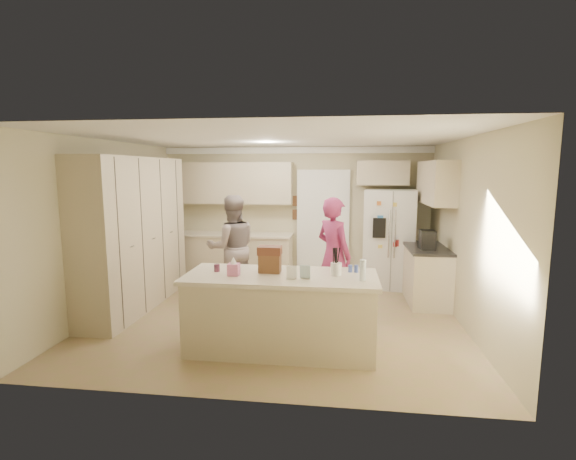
# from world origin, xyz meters

# --- Properties ---
(floor) EXTENTS (5.20, 4.60, 0.02)m
(floor) POSITION_xyz_m (0.00, 0.00, -0.01)
(floor) COLOR #927957
(floor) RESTS_ON ground
(ceiling) EXTENTS (5.20, 4.60, 0.02)m
(ceiling) POSITION_xyz_m (0.00, 0.00, 2.61)
(ceiling) COLOR white
(ceiling) RESTS_ON wall_back
(wall_back) EXTENTS (5.20, 0.02, 2.60)m
(wall_back) POSITION_xyz_m (0.00, 2.31, 1.30)
(wall_back) COLOR #C4BB93
(wall_back) RESTS_ON ground
(wall_front) EXTENTS (5.20, 0.02, 2.60)m
(wall_front) POSITION_xyz_m (0.00, -2.31, 1.30)
(wall_front) COLOR #C4BB93
(wall_front) RESTS_ON ground
(wall_left) EXTENTS (0.02, 4.60, 2.60)m
(wall_left) POSITION_xyz_m (-2.61, 0.00, 1.30)
(wall_left) COLOR #C4BB93
(wall_left) RESTS_ON ground
(wall_right) EXTENTS (0.02, 4.60, 2.60)m
(wall_right) POSITION_xyz_m (2.61, 0.00, 1.30)
(wall_right) COLOR #C4BB93
(wall_right) RESTS_ON ground
(crown_back) EXTENTS (5.20, 0.08, 0.12)m
(crown_back) POSITION_xyz_m (0.00, 2.26, 2.53)
(crown_back) COLOR white
(crown_back) RESTS_ON wall_back
(pantry_bank) EXTENTS (0.60, 2.60, 2.35)m
(pantry_bank) POSITION_xyz_m (-2.30, 0.20, 1.18)
(pantry_bank) COLOR #C3B798
(pantry_bank) RESTS_ON floor
(back_base_cab) EXTENTS (2.20, 0.60, 0.88)m
(back_base_cab) POSITION_xyz_m (-1.15, 2.00, 0.44)
(back_base_cab) COLOR #C3B798
(back_base_cab) RESTS_ON floor
(back_countertop) EXTENTS (2.24, 0.63, 0.04)m
(back_countertop) POSITION_xyz_m (-1.15, 1.99, 0.90)
(back_countertop) COLOR beige
(back_countertop) RESTS_ON back_base_cab
(back_upper_cab) EXTENTS (2.20, 0.35, 0.80)m
(back_upper_cab) POSITION_xyz_m (-1.15, 2.12, 1.90)
(back_upper_cab) COLOR #C3B798
(back_upper_cab) RESTS_ON wall_back
(doorway_opening) EXTENTS (0.90, 0.06, 2.10)m
(doorway_opening) POSITION_xyz_m (0.55, 2.28, 1.05)
(doorway_opening) COLOR black
(doorway_opening) RESTS_ON floor
(doorway_casing) EXTENTS (1.02, 0.03, 2.22)m
(doorway_casing) POSITION_xyz_m (0.55, 2.24, 1.05)
(doorway_casing) COLOR white
(doorway_casing) RESTS_ON floor
(wall_frame_upper) EXTENTS (0.15, 0.02, 0.20)m
(wall_frame_upper) POSITION_xyz_m (0.02, 2.27, 1.55)
(wall_frame_upper) COLOR brown
(wall_frame_upper) RESTS_ON wall_back
(wall_frame_lower) EXTENTS (0.15, 0.02, 0.20)m
(wall_frame_lower) POSITION_xyz_m (0.02, 2.27, 1.28)
(wall_frame_lower) COLOR brown
(wall_frame_lower) RESTS_ON wall_back
(refrigerator) EXTENTS (0.98, 0.81, 1.80)m
(refrigerator) POSITION_xyz_m (1.79, 1.85, 0.90)
(refrigerator) COLOR white
(refrigerator) RESTS_ON floor
(fridge_seam) EXTENTS (0.02, 0.02, 1.78)m
(fridge_seam) POSITION_xyz_m (1.79, 1.49, 0.90)
(fridge_seam) COLOR gray
(fridge_seam) RESTS_ON refrigerator
(fridge_dispenser) EXTENTS (0.22, 0.03, 0.35)m
(fridge_dispenser) POSITION_xyz_m (1.57, 1.48, 1.15)
(fridge_dispenser) COLOR black
(fridge_dispenser) RESTS_ON refrigerator
(fridge_handle_l) EXTENTS (0.02, 0.02, 0.85)m
(fridge_handle_l) POSITION_xyz_m (1.74, 1.48, 1.05)
(fridge_handle_l) COLOR silver
(fridge_handle_l) RESTS_ON refrigerator
(fridge_handle_r) EXTENTS (0.02, 0.02, 0.85)m
(fridge_handle_r) POSITION_xyz_m (1.84, 1.48, 1.05)
(fridge_handle_r) COLOR silver
(fridge_handle_r) RESTS_ON refrigerator
(over_fridge_cab) EXTENTS (0.95, 0.35, 0.45)m
(over_fridge_cab) POSITION_xyz_m (1.65, 2.12, 2.10)
(over_fridge_cab) COLOR #C3B798
(over_fridge_cab) RESTS_ON wall_back
(right_base_cab) EXTENTS (0.60, 1.20, 0.88)m
(right_base_cab) POSITION_xyz_m (2.30, 1.00, 0.44)
(right_base_cab) COLOR #C3B798
(right_base_cab) RESTS_ON floor
(right_countertop) EXTENTS (0.63, 1.24, 0.04)m
(right_countertop) POSITION_xyz_m (2.29, 1.00, 0.90)
(right_countertop) COLOR #2D2B28
(right_countertop) RESTS_ON right_base_cab
(right_upper_cab) EXTENTS (0.35, 1.50, 0.70)m
(right_upper_cab) POSITION_xyz_m (2.43, 1.20, 1.95)
(right_upper_cab) COLOR #C3B798
(right_upper_cab) RESTS_ON wall_right
(coffee_maker) EXTENTS (0.22, 0.28, 0.30)m
(coffee_maker) POSITION_xyz_m (2.25, 0.80, 1.07)
(coffee_maker) COLOR black
(coffee_maker) RESTS_ON right_countertop
(island_base) EXTENTS (2.20, 0.90, 0.88)m
(island_base) POSITION_xyz_m (0.20, -1.10, 0.44)
(island_base) COLOR #C3B798
(island_base) RESTS_ON floor
(island_top) EXTENTS (2.28, 0.96, 0.05)m
(island_top) POSITION_xyz_m (0.20, -1.10, 0.90)
(island_top) COLOR beige
(island_top) RESTS_ON island_base
(utensil_crock) EXTENTS (0.13, 0.13, 0.15)m
(utensil_crock) POSITION_xyz_m (0.85, -1.05, 1.00)
(utensil_crock) COLOR white
(utensil_crock) RESTS_ON island_top
(tissue_box) EXTENTS (0.13, 0.13, 0.14)m
(tissue_box) POSITION_xyz_m (-0.35, -1.20, 1.00)
(tissue_box) COLOR pink
(tissue_box) RESTS_ON island_top
(tissue_plume) EXTENTS (0.08, 0.08, 0.08)m
(tissue_plume) POSITION_xyz_m (-0.35, -1.20, 1.10)
(tissue_plume) COLOR white
(tissue_plume) RESTS_ON tissue_box
(dollhouse_body) EXTENTS (0.26, 0.18, 0.22)m
(dollhouse_body) POSITION_xyz_m (0.05, -1.00, 1.04)
(dollhouse_body) COLOR brown
(dollhouse_body) RESTS_ON island_top
(dollhouse_roof) EXTENTS (0.28, 0.20, 0.10)m
(dollhouse_roof) POSITION_xyz_m (0.05, -1.00, 1.20)
(dollhouse_roof) COLOR #592D1E
(dollhouse_roof) RESTS_ON dollhouse_body
(jam_jar) EXTENTS (0.07, 0.07, 0.09)m
(jam_jar) POSITION_xyz_m (-0.60, -1.05, 0.97)
(jam_jar) COLOR #59263F
(jam_jar) RESTS_ON island_top
(greeting_card_a) EXTENTS (0.12, 0.06, 0.16)m
(greeting_card_a) POSITION_xyz_m (0.35, -1.30, 1.01)
(greeting_card_a) COLOR white
(greeting_card_a) RESTS_ON island_top
(greeting_card_b) EXTENTS (0.12, 0.05, 0.16)m
(greeting_card_b) POSITION_xyz_m (0.50, -1.25, 1.01)
(greeting_card_b) COLOR silver
(greeting_card_b) RESTS_ON island_top
(water_bottle) EXTENTS (0.07, 0.07, 0.24)m
(water_bottle) POSITION_xyz_m (1.15, -1.25, 1.04)
(water_bottle) COLOR silver
(water_bottle) RESTS_ON island_top
(shaker_salt) EXTENTS (0.05, 0.05, 0.09)m
(shaker_salt) POSITION_xyz_m (1.02, -0.88, 0.97)
(shaker_salt) COLOR #4056AE
(shaker_salt) RESTS_ON island_top
(shaker_pepper) EXTENTS (0.05, 0.05, 0.09)m
(shaker_pepper) POSITION_xyz_m (1.09, -0.88, 0.97)
(shaker_pepper) COLOR #4056AE
(shaker_pepper) RESTS_ON island_top
(teen_boy) EXTENTS (1.04, 0.94, 1.75)m
(teen_boy) POSITION_xyz_m (-0.89, 0.77, 0.87)
(teen_boy) COLOR gray
(teen_boy) RESTS_ON floor
(teen_girl) EXTENTS (0.75, 0.75, 1.76)m
(teen_girl) POSITION_xyz_m (0.80, 0.36, 0.88)
(teen_girl) COLOR #A33170
(teen_girl) RESTS_ON floor
(fridge_magnets) EXTENTS (0.76, 0.02, 1.44)m
(fridge_magnets) POSITION_xyz_m (1.79, 1.48, 0.90)
(fridge_magnets) COLOR tan
(fridge_magnets) RESTS_ON refrigerator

